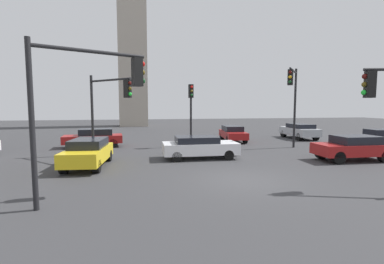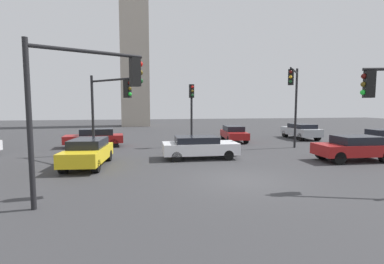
{
  "view_description": "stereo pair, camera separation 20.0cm",
  "coord_description": "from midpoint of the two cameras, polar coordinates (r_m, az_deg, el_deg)",
  "views": [
    {
      "loc": [
        -4.18,
        -10.98,
        3.14
      ],
      "look_at": [
        -1.04,
        5.94,
        1.5
      ],
      "focal_mm": 26.29,
      "sensor_mm": 36.0,
      "label": 1
    },
    {
      "loc": [
        -3.98,
        -11.01,
        3.14
      ],
      "look_at": [
        -1.04,
        5.94,
        1.5
      ],
      "focal_mm": 26.29,
      "sensor_mm": 36.0,
      "label": 2
    }
  ],
  "objects": [
    {
      "name": "car_3",
      "position": [
        28.23,
        21.41,
        0.26
      ],
      "size": [
        1.99,
        4.42,
        1.41
      ],
      "rotation": [
        0.0,
        0.0,
        1.55
      ],
      "color": "#ADB2B7",
      "rests_on": "ground_plane"
    },
    {
      "name": "traffic_light_2",
      "position": [
        21.18,
        0.19,
        5.87
      ],
      "size": [
        0.35,
        0.48,
        4.69
      ],
      "rotation": [
        0.0,
        0.0,
        -1.45
      ],
      "color": "black",
      "rests_on": "ground_plane"
    },
    {
      "name": "traffic_light_1",
      "position": [
        17.34,
        -16.11,
        6.39
      ],
      "size": [
        2.59,
        2.61,
        4.97
      ],
      "rotation": [
        0.0,
        0.0,
        -0.79
      ],
      "color": "black",
      "rests_on": "ground_plane"
    },
    {
      "name": "car_6",
      "position": [
        25.36,
        34.44,
        -0.99
      ],
      "size": [
        4.01,
        1.78,
        1.35
      ],
      "rotation": [
        0.0,
        0.0,
        3.11
      ],
      "color": "slate",
      "rests_on": "ground_plane"
    },
    {
      "name": "car_1",
      "position": [
        15.38,
        -20.0,
        -3.81
      ],
      "size": [
        2.11,
        4.25,
        1.41
      ],
      "rotation": [
        0.0,
        0.0,
        -1.65
      ],
      "color": "yellow",
      "rests_on": "ground_plane"
    },
    {
      "name": "traffic_light_4",
      "position": [
        9.77,
        -19.88,
        8.15
      ],
      "size": [
        3.4,
        1.68,
        5.08
      ],
      "rotation": [
        0.0,
        0.0,
        0.43
      ],
      "color": "black",
      "rests_on": "ground_plane"
    },
    {
      "name": "car_0",
      "position": [
        16.62,
        1.84,
        -2.97
      ],
      "size": [
        4.4,
        1.97,
        1.31
      ],
      "rotation": [
        0.0,
        0.0,
        -0.02
      ],
      "color": "silver",
      "rests_on": "ground_plane"
    },
    {
      "name": "car_4",
      "position": [
        22.34,
        -18.86,
        -1.01
      ],
      "size": [
        4.36,
        2.11,
        1.38
      ],
      "rotation": [
        0.0,
        0.0,
        3.24
      ],
      "color": "maroon",
      "rests_on": "ground_plane"
    },
    {
      "name": "skyline_tower",
      "position": [
        44.55,
        -11.36,
        15.62
      ],
      "size": [
        4.12,
        4.12,
        22.17
      ],
      "primitive_type": "cube",
      "color": "#A89E8E",
      "rests_on": "ground_plane"
    },
    {
      "name": "car_7",
      "position": [
        24.76,
        8.7,
        -0.22
      ],
      "size": [
        2.03,
        4.26,
        1.34
      ],
      "rotation": [
        0.0,
        0.0,
        -1.66
      ],
      "color": "maroon",
      "rests_on": "ground_plane"
    },
    {
      "name": "traffic_light_3",
      "position": [
        20.76,
        20.21,
        7.66
      ],
      "size": [
        2.02,
        2.61,
        5.79
      ],
      "rotation": [
        0.0,
        0.0,
        -2.22
      ],
      "color": "black",
      "rests_on": "ground_plane"
    },
    {
      "name": "ground_plane",
      "position": [
        12.14,
        10.32,
        -9.62
      ],
      "size": [
        105.37,
        105.37,
        0.0
      ],
      "primitive_type": "plane",
      "color": "#38383A"
    },
    {
      "name": "car_2",
      "position": [
        18.34,
        30.26,
        -2.74
      ],
      "size": [
        4.17,
        1.97,
        1.42
      ],
      "rotation": [
        0.0,
        0.0,
        3.11
      ],
      "color": "maroon",
      "rests_on": "ground_plane"
    }
  ]
}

